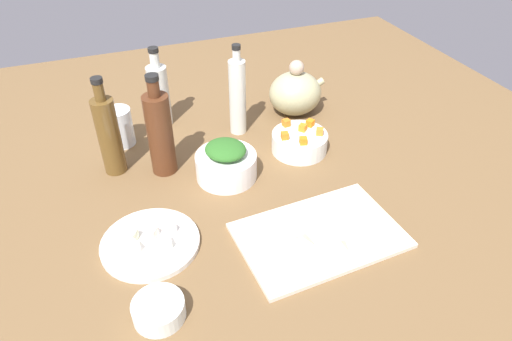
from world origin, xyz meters
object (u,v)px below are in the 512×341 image
Objects in this scene: bottle_2 at (237,96)px; bottle_1 at (159,94)px; bowl_small_side at (159,310)px; plate_tofu at (150,243)px; bowl_greens at (226,166)px; bottle_3 at (109,134)px; drinking_glass_0 at (120,127)px; bottle_0 at (160,133)px; teapot at (295,93)px; bowl_carrots at (299,142)px; cutting_board at (319,235)px.

bottle_1 is at bearing 147.93° from bottle_2.
plate_tofu is at bearing 84.69° from bowl_small_side.
bottle_3 reaches higher than bowl_greens.
bottle_3 is at bearing -104.92° from drinking_glass_0.
bowl_small_side is 0.41× the size of bottle_1.
bowl_greens is 1.43× the size of drinking_glass_0.
bottle_0 is (8.21, 24.60, 10.30)cm from plate_tofu.
bowl_greens is at bearing -31.10° from bottle_0.
bottle_2 reaches higher than teapot.
plate_tofu is 49.53cm from bottle_1.
plate_tofu is 1.37× the size of bowl_greens.
bowl_greens is at bearing -169.38° from bowl_carrots.
drinking_glass_0 is (-50.45, 1.19, -1.40)cm from teapot.
drinking_glass_0 is at bearing 117.46° from bottle_0.
bowl_small_side is 0.90× the size of drinking_glass_0.
drinking_glass_0 is at bearing 75.08° from bottle_3.
plate_tofu is 47.74cm from bowl_carrots.
bottle_3 is (-34.44, -6.46, -0.51)cm from bottle_2.
bowl_small_side is 0.36× the size of bottle_0.
plate_tofu is 48.30cm from bottle_2.
bowl_small_side is at bearing -168.14° from cutting_board.
plate_tofu reaches higher than cutting_board.
bowl_carrots is 0.56× the size of bottle_0.
bottle_2 is (31.27, 35.31, 10.39)cm from plate_tofu.
bottle_3 reaches higher than drinking_glass_0.
bottle_1 is (-21.02, 57.38, 8.85)cm from cutting_board.
bottle_0 is 18.84cm from drinking_glass_0.
bowl_carrots reaches higher than cutting_board.
bowl_greens is at bearing -47.85° from drinking_glass_0.
bottle_2 reaches higher than drinking_glass_0.
bowl_carrots is 20.77cm from bottle_2.
bottle_0 is 22.99cm from bottle_1.
bottle_0 reaches higher than bottle_3.
teapot is 0.68× the size of bottle_3.
cutting_board is 44.22cm from bottle_0.
bowl_greens is 0.59× the size of bottle_3.
teapot is at bearing 71.07° from cutting_board.
bowl_greens is (21.71, 16.45, 2.56)cm from plate_tofu.
drinking_glass_0 is (-33.45, 50.74, 4.63)cm from cutting_board.
bottle_3 reaches higher than bottle_1.
teapot is at bearing 37.97° from plate_tofu.
teapot is (52.02, 56.90, 4.75)cm from bowl_small_side.
teapot is (28.68, 22.87, 3.37)cm from bowl_greens.
bottle_2 is 35.04cm from bottle_3.
bowl_carrots is 58.72cm from bowl_small_side.
bottle_2 is at bearing 63.11° from bowl_greens.
bottle_1 reaches higher than bowl_greens.
bowl_carrots is 1.57× the size of bowl_small_side.
bowl_carrots is 41.26cm from bottle_1.
bowl_small_side is 0.37× the size of bottle_3.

